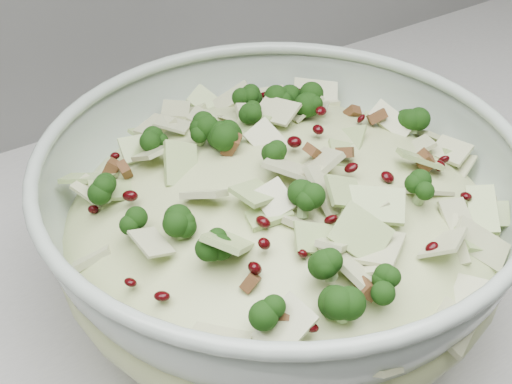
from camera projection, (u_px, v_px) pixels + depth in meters
counter at (512, 311)px, 1.25m from camera, size 3.60×0.60×0.90m
mixing_bowl at (280, 227)px, 0.61m from camera, size 0.53×0.53×0.16m
salad at (281, 203)px, 0.59m from camera, size 0.44×0.44×0.16m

